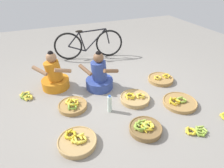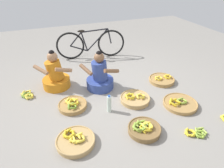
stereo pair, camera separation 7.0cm
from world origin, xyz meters
name	(u,v)px [view 2 (the right image)]	position (x,y,z in m)	size (l,w,h in m)	color
ground_plane	(108,95)	(0.00, 0.00, 0.00)	(10.00, 10.00, 0.00)	gray
vendor_woman_front	(100,77)	(-0.06, 0.30, 0.24)	(0.67, 0.54, 0.76)	#334793
vendor_woman_behind	(55,76)	(-0.85, 0.62, 0.24)	(0.67, 0.52, 0.76)	orange
bicycle_leaning	(91,44)	(0.17, 1.74, 0.36)	(1.69, 0.33, 0.73)	black
banana_basket_back_right	(75,141)	(-0.79, -0.92, 0.05)	(0.53, 0.53, 0.15)	tan
banana_basket_front_right	(180,103)	(1.04, -0.73, 0.04)	(0.57, 0.57, 0.14)	#A87F47
banana_basket_back_left	(135,99)	(0.38, -0.35, 0.05)	(0.52, 0.52, 0.15)	tan
banana_basket_near_vendor	(162,80)	(1.19, 0.06, 0.05)	(0.51, 0.51, 0.13)	#A87F47
banana_basket_near_bicycle	(73,105)	(-0.68, -0.14, 0.05)	(0.48, 0.48, 0.14)	#A87F47
banana_basket_back_center	(144,129)	(0.17, -1.06, 0.06)	(0.48, 0.48, 0.16)	brown
loose_bananas_mid_right	(28,95)	(-1.39, 0.47, 0.03)	(0.25, 0.33, 0.09)	yellow
loose_bananas_front_center	(196,133)	(0.84, -1.36, 0.03)	(0.34, 0.25, 0.08)	yellow
water_bottle	(109,104)	(-0.14, -0.44, 0.15)	(0.07, 0.07, 0.31)	silver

